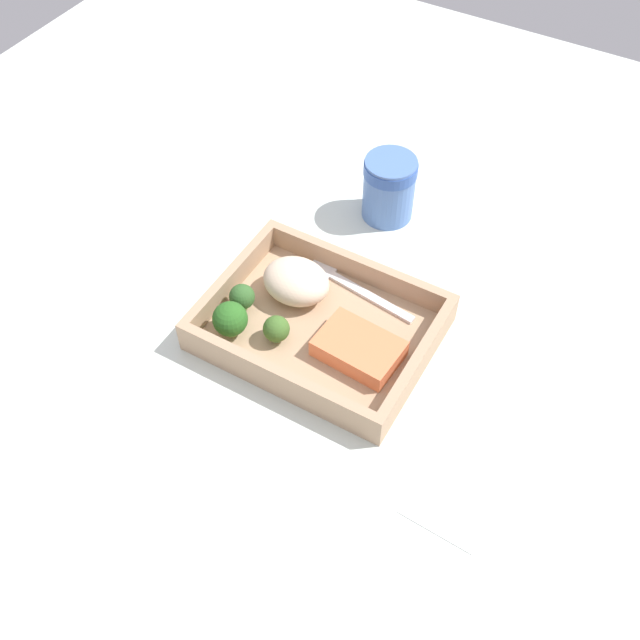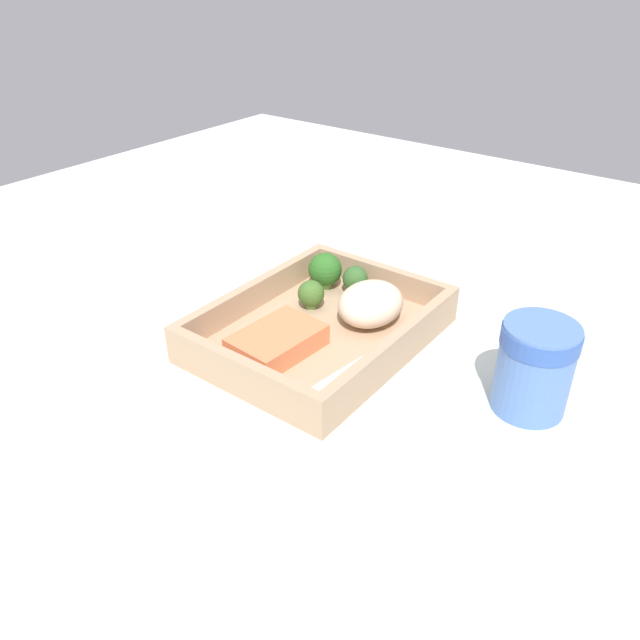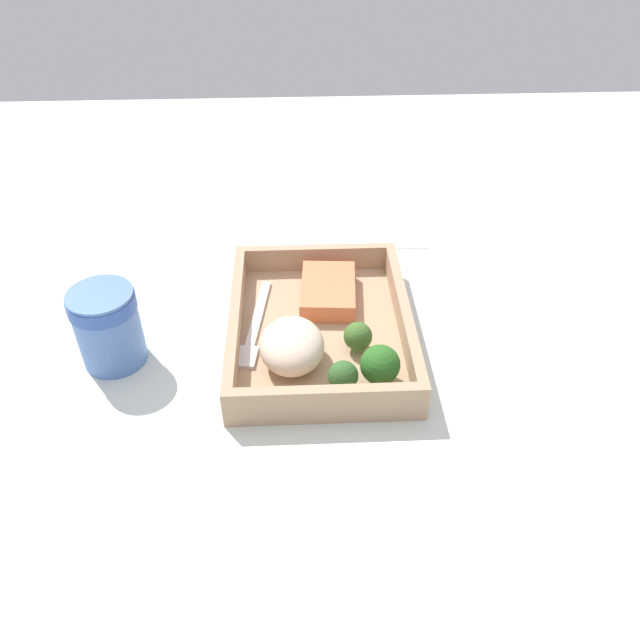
% 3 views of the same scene
% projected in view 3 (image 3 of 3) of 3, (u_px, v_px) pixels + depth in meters
% --- Properties ---
extents(ground_plane, '(1.60, 1.60, 0.02)m').
position_uv_depth(ground_plane, '(320.00, 344.00, 0.75)').
color(ground_plane, silver).
extents(takeout_tray, '(0.27, 0.21, 0.01)m').
position_uv_depth(takeout_tray, '(320.00, 334.00, 0.74)').
color(takeout_tray, tan).
rests_on(takeout_tray, ground_plane).
extents(tray_rim, '(0.27, 0.21, 0.03)m').
position_uv_depth(tray_rim, '(320.00, 319.00, 0.72)').
color(tray_rim, tan).
rests_on(tray_rim, takeout_tray).
extents(salmon_fillet, '(0.10, 0.07, 0.02)m').
position_uv_depth(salmon_fillet, '(328.00, 291.00, 0.77)').
color(salmon_fillet, '#ED794B').
rests_on(salmon_fillet, takeout_tray).
extents(mashed_potatoes, '(0.09, 0.07, 0.05)m').
position_uv_depth(mashed_potatoes, '(292.00, 346.00, 0.68)').
color(mashed_potatoes, beige).
rests_on(mashed_potatoes, takeout_tray).
extents(broccoli_floret_1, '(0.03, 0.03, 0.04)m').
position_uv_depth(broccoli_floret_1, '(358.00, 337.00, 0.70)').
color(broccoli_floret_1, '#75A45C').
rests_on(broccoli_floret_1, takeout_tray).
extents(broccoli_floret_2, '(0.04, 0.04, 0.05)m').
position_uv_depth(broccoli_floret_2, '(380.00, 365.00, 0.65)').
color(broccoli_floret_2, '#7CA252').
rests_on(broccoli_floret_2, takeout_tray).
extents(broccoli_floret_3, '(0.03, 0.03, 0.04)m').
position_uv_depth(broccoli_floret_3, '(343.00, 376.00, 0.65)').
color(broccoli_floret_3, '#86A25D').
rests_on(broccoli_floret_3, takeout_tray).
extents(fork, '(0.16, 0.04, 0.00)m').
position_uv_depth(fork, '(255.00, 328.00, 0.73)').
color(fork, silver).
rests_on(fork, takeout_tray).
extents(paper_cup, '(0.07, 0.07, 0.09)m').
position_uv_depth(paper_cup, '(107.00, 324.00, 0.68)').
color(paper_cup, '#4F74B9').
rests_on(paper_cup, ground_plane).
extents(receipt_slip, '(0.09, 0.14, 0.00)m').
position_uv_depth(receipt_slip, '(379.00, 232.00, 0.92)').
color(receipt_slip, white).
rests_on(receipt_slip, ground_plane).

